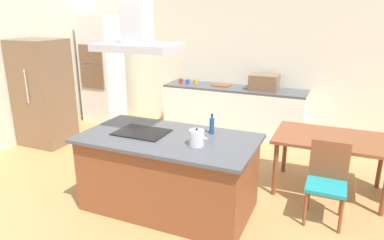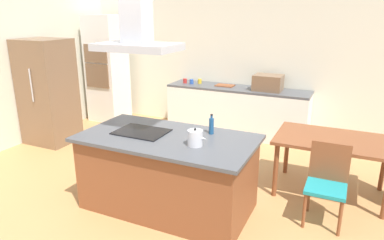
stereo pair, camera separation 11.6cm
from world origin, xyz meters
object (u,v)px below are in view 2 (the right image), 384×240
at_px(chair_facing_island, 327,178).
at_px(range_hood, 137,27).
at_px(cooktop, 141,132).
at_px(coffee_mug_red, 185,81).
at_px(olive_oil_bottle, 211,126).
at_px(coffee_mug_blue, 192,82).
at_px(wall_oven_stack, 107,69).
at_px(dining_table, 334,145).
at_px(cutting_board, 225,85).
at_px(tea_kettle, 195,138).
at_px(coffee_mug_yellow, 200,81).
at_px(refrigerator, 48,92).
at_px(countertop_microwave, 268,83).

xyz_separation_m(chair_facing_island, range_hood, (-2.06, -0.51, 1.59)).
relative_size(cooktop, coffee_mug_red, 6.67).
bearing_deg(olive_oil_bottle, coffee_mug_blue, 119.57).
height_order(cooktop, wall_oven_stack, wall_oven_stack).
bearing_deg(cooktop, dining_table, 29.58).
height_order(cooktop, cutting_board, cutting_board).
height_order(tea_kettle, coffee_mug_blue, tea_kettle).
distance_m(cooktop, coffee_mug_red, 2.97).
height_order(tea_kettle, coffee_mug_yellow, tea_kettle).
xyz_separation_m(refrigerator, dining_table, (4.70, 0.08, -0.24)).
relative_size(coffee_mug_red, range_hood, 0.10).
height_order(countertop_microwave, cutting_board, countertop_microwave).
distance_m(coffee_mug_red, chair_facing_island, 3.75).
bearing_deg(coffee_mug_red, wall_oven_stack, -173.07).
distance_m(tea_kettle, cutting_board, 3.15).
distance_m(cutting_board, refrigerator, 3.20).
relative_size(tea_kettle, coffee_mug_red, 2.37).
bearing_deg(range_hood, olive_oil_bottle, 21.28).
bearing_deg(cooktop, tea_kettle, -9.11).
height_order(tea_kettle, chair_facing_island, tea_kettle).
height_order(wall_oven_stack, dining_table, wall_oven_stack).
xyz_separation_m(coffee_mug_red, range_hood, (0.83, -2.86, 1.16)).
relative_size(coffee_mug_yellow, cutting_board, 0.26).
bearing_deg(dining_table, range_hood, -150.42).
height_order(coffee_mug_blue, coffee_mug_yellow, same).
bearing_deg(chair_facing_island, refrigerator, 172.94).
bearing_deg(wall_oven_stack, countertop_microwave, 3.97).
relative_size(tea_kettle, countertop_microwave, 0.43).
xyz_separation_m(tea_kettle, dining_table, (1.31, 1.29, -0.32)).
distance_m(dining_table, chair_facing_island, 0.68).
distance_m(wall_oven_stack, chair_facing_island, 5.12).
height_order(olive_oil_bottle, coffee_mug_blue, olive_oil_bottle).
xyz_separation_m(cutting_board, chair_facing_island, (2.08, -2.42, -0.40)).
distance_m(tea_kettle, refrigerator, 3.60).
bearing_deg(cutting_board, cooktop, -89.69).
bearing_deg(cooktop, wall_oven_stack, 133.99).
bearing_deg(wall_oven_stack, coffee_mug_blue, 5.88).
relative_size(cooktop, refrigerator, 0.33).
relative_size(coffee_mug_blue, chair_facing_island, 0.10).
distance_m(tea_kettle, coffee_mug_yellow, 3.33).
bearing_deg(wall_oven_stack, olive_oil_bottle, -35.26).
distance_m(countertop_microwave, chair_facing_island, 2.74).
xyz_separation_m(cooktop, range_hood, (0.00, 0.00, 1.20)).
bearing_deg(range_hood, dining_table, 29.58).
distance_m(countertop_microwave, cutting_board, 0.84).
xyz_separation_m(wall_oven_stack, range_hood, (2.55, -2.65, 1.00)).
bearing_deg(range_hood, wall_oven_stack, 133.99).
height_order(coffee_mug_blue, cutting_board, coffee_mug_blue).
height_order(countertop_microwave, range_hood, range_hood).
bearing_deg(olive_oil_bottle, wall_oven_stack, 144.74).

